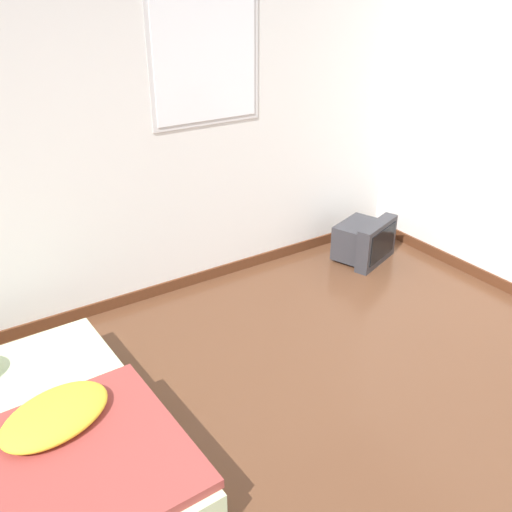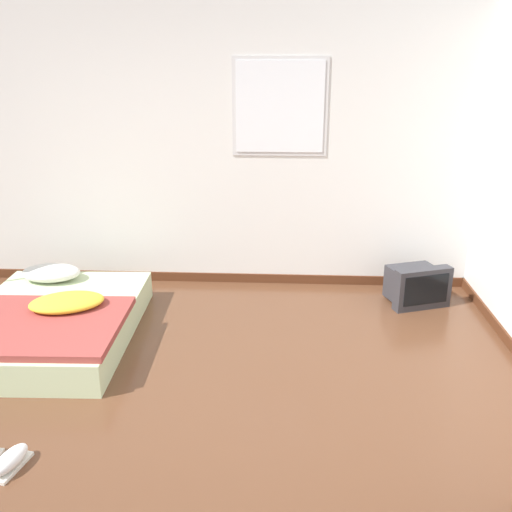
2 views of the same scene
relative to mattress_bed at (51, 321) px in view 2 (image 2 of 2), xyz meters
The scene contains 4 objects.
ground_plane 1.56m from the mattress_bed, 53.67° to the right, with size 20.00×20.00×0.00m, color brown.
wall_back 1.97m from the mattress_bed, 54.70° to the left, with size 7.76×0.08×2.60m.
mattress_bed is the anchor object (origin of this frame).
crt_tv 3.15m from the mattress_bed, 15.60° to the left, with size 0.57×0.51×0.37m.
Camera 2 is at (0.93, -2.75, 2.13)m, focal length 40.00 mm.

